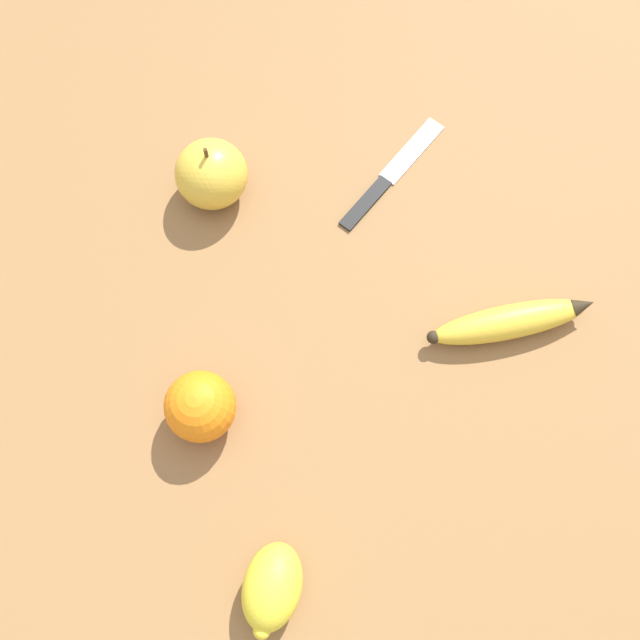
{
  "coord_description": "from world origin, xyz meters",
  "views": [
    {
      "loc": [
        -0.09,
        -0.23,
        0.77
      ],
      "look_at": [
        -0.02,
        0.03,
        0.03
      ],
      "focal_mm": 42.0,
      "sensor_mm": 36.0,
      "label": 1
    }
  ],
  "objects_px": {
    "apple": "(211,174)",
    "lemon": "(272,588)",
    "paring_knife": "(388,177)",
    "banana": "(511,322)",
    "orange": "(200,407)"
  },
  "relations": [
    {
      "from": "banana",
      "to": "orange",
      "type": "xyz_separation_m",
      "value": [
        -0.34,
        -0.01,
        0.02
      ]
    },
    {
      "from": "orange",
      "to": "apple",
      "type": "distance_m",
      "value": 0.27
    },
    {
      "from": "orange",
      "to": "apple",
      "type": "xyz_separation_m",
      "value": [
        0.07,
        0.26,
        0.0
      ]
    },
    {
      "from": "apple",
      "to": "lemon",
      "type": "distance_m",
      "value": 0.44
    },
    {
      "from": "orange",
      "to": "paring_knife",
      "type": "height_order",
      "value": "orange"
    },
    {
      "from": "lemon",
      "to": "paring_knife",
      "type": "xyz_separation_m",
      "value": [
        0.24,
        0.41,
        -0.02
      ]
    },
    {
      "from": "banana",
      "to": "orange",
      "type": "relative_size",
      "value": 2.56
    },
    {
      "from": "banana",
      "to": "orange",
      "type": "bearing_deg",
      "value": -175.19
    },
    {
      "from": "orange",
      "to": "paring_knife",
      "type": "distance_m",
      "value": 0.35
    },
    {
      "from": "lemon",
      "to": "paring_knife",
      "type": "bearing_deg",
      "value": 60.03
    },
    {
      "from": "banana",
      "to": "lemon",
      "type": "xyz_separation_m",
      "value": [
        -0.31,
        -0.2,
        0.01
      ]
    },
    {
      "from": "apple",
      "to": "banana",
      "type": "bearing_deg",
      "value": -42.04
    },
    {
      "from": "paring_knife",
      "to": "apple",
      "type": "bearing_deg",
      "value": -136.38
    },
    {
      "from": "banana",
      "to": "apple",
      "type": "relative_size",
      "value": 2.15
    },
    {
      "from": "orange",
      "to": "lemon",
      "type": "bearing_deg",
      "value": -80.81
    }
  ]
}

